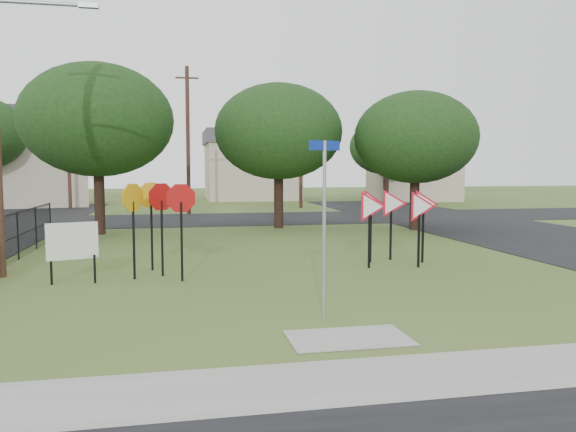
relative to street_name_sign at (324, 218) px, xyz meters
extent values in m
plane|color=#3E5921|center=(0.06, 1.04, -1.89)|extent=(140.00, 140.00, 0.00)
cube|color=gray|center=(0.06, -3.16, -1.88)|extent=(30.00, 1.60, 0.02)
cube|color=#3E5921|center=(0.06, -4.36, -1.89)|extent=(30.00, 0.80, 0.02)
cube|color=black|center=(12.06, 11.04, -1.88)|extent=(8.00, 50.00, 0.02)
cube|color=black|center=(0.06, 21.04, -1.88)|extent=(60.00, 8.00, 0.02)
cube|color=gray|center=(0.06, -1.36, -1.88)|extent=(2.00, 1.20, 0.02)
cylinder|color=#999CA1|center=(0.00, 0.00, -0.22)|extent=(0.07, 0.07, 3.34)
cube|color=navy|center=(0.00, 0.00, 1.36)|extent=(0.65, 0.26, 0.18)
cube|color=black|center=(-3.09, 4.87, -0.90)|extent=(0.06, 0.06, 1.99)
cube|color=black|center=(-2.59, 4.07, -0.90)|extent=(0.06, 0.06, 1.99)
cube|color=black|center=(-3.78, 4.57, -0.90)|extent=(0.06, 0.06, 1.99)
cube|color=black|center=(-3.39, 5.76, -0.90)|extent=(0.06, 0.06, 1.99)
cube|color=black|center=(2.65, 4.93, -1.04)|extent=(0.06, 0.06, 1.70)
cube|color=black|center=(4.07, 4.74, -1.04)|extent=(0.06, 0.06, 1.70)
cube|color=black|center=(3.03, 5.88, -1.04)|extent=(0.06, 0.06, 1.70)
cube|color=black|center=(3.78, 6.16, -1.04)|extent=(0.06, 0.06, 1.70)
cube|color=black|center=(4.54, 5.50, -1.04)|extent=(0.06, 0.06, 1.70)
cube|color=black|center=(-5.72, 4.24, -1.54)|extent=(0.05, 0.05, 0.71)
cube|color=black|center=(-4.71, 4.24, -1.54)|extent=(0.05, 0.05, 0.71)
cube|color=silver|center=(-5.21, 4.24, -0.83)|extent=(1.17, 0.40, 0.91)
cylinder|color=#999CA1|center=(-6.04, 5.44, 5.11)|extent=(2.40, 0.10, 0.10)
cube|color=#999CA1|center=(-4.84, 5.44, 5.11)|extent=(0.50, 0.18, 0.12)
cylinder|color=#4A2C22|center=(-1.94, 25.04, 2.61)|extent=(0.24, 0.24, 9.00)
cube|color=#4A2C22|center=(-1.94, 25.04, 6.41)|extent=(1.40, 0.10, 0.10)
cylinder|color=#4A2C22|center=(6.06, 29.04, 2.36)|extent=(0.24, 0.24, 8.50)
cube|color=#4A2C22|center=(6.06, 29.04, 5.91)|extent=(1.40, 0.10, 0.10)
cylinder|color=#4A2C22|center=(-9.94, 31.04, 2.61)|extent=(0.24, 0.24, 9.00)
cube|color=#4A2C22|center=(-9.94, 31.04, 6.41)|extent=(1.40, 0.10, 0.10)
cylinder|color=black|center=(-7.54, 8.44, -1.14)|extent=(0.05, 0.05, 1.50)
cylinder|color=black|center=(-7.54, 10.74, -1.14)|extent=(0.05, 0.05, 1.50)
cylinder|color=black|center=(-7.54, 13.04, -1.14)|extent=(0.05, 0.05, 1.50)
cube|color=black|center=(-7.54, 7.29, -0.43)|extent=(0.03, 11.50, 0.03)
cube|color=black|center=(-7.54, 7.29, -1.14)|extent=(0.03, 11.50, 0.03)
cube|color=black|center=(-7.54, 7.29, -1.14)|extent=(0.01, 11.50, 1.50)
cube|color=#C0B39A|center=(-13.94, 35.04, 1.11)|extent=(10.08, 8.46, 6.00)
cube|color=#4B4B50|center=(-13.94, 35.04, 4.71)|extent=(10.58, 8.88, 1.20)
cube|color=#C0B39A|center=(4.06, 41.04, 0.61)|extent=(8.00, 8.00, 5.00)
cube|color=#4B4B50|center=(4.06, 41.04, 3.71)|extent=(8.40, 8.40, 1.20)
cube|color=#C0B39A|center=(18.06, 37.04, 1.11)|extent=(7.91, 7.91, 6.00)
cube|color=#4B4B50|center=(18.06, 37.04, 4.71)|extent=(8.30, 8.30, 1.20)
cylinder|color=black|center=(-5.94, 15.04, -0.58)|extent=(0.44, 0.44, 2.62)
ellipsoid|color=black|center=(-5.94, 15.04, 2.97)|extent=(6.40, 6.40, 4.80)
cylinder|color=black|center=(2.06, 16.04, -0.67)|extent=(0.44, 0.44, 2.45)
ellipsoid|color=black|center=(2.06, 16.04, 2.66)|extent=(6.00, 6.00, 4.50)
cylinder|color=black|center=(8.06, 14.04, -0.76)|extent=(0.44, 0.44, 2.27)
ellipsoid|color=black|center=(8.06, 14.04, 2.34)|extent=(5.60, 5.60, 4.20)
cylinder|color=black|center=(14.06, 33.04, -0.67)|extent=(0.44, 0.44, 2.45)
ellipsoid|color=black|center=(14.06, 33.04, 2.66)|extent=(6.00, 6.00, 4.50)
camera|label=1|loc=(-2.71, -10.10, 0.94)|focal=35.00mm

